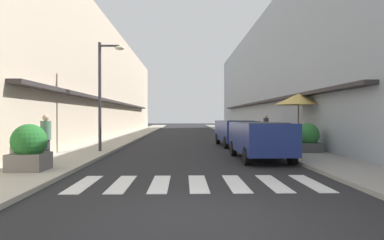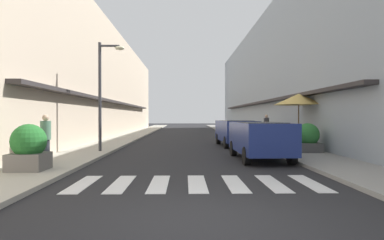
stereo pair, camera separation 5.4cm
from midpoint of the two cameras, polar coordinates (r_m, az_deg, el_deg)
ground_plane at (r=25.73m, az=-0.71°, el=-3.16°), size 112.19×112.19×0.00m
sidewalk_left at (r=26.11m, az=-11.30°, el=-2.99°), size 2.29×71.39×0.12m
sidewalk_right at (r=26.23m, az=9.83°, el=-2.97°), size 2.29×71.39×0.12m
building_row_left at (r=28.54m, az=-18.04°, el=6.10°), size 5.50×47.89×8.88m
building_row_right at (r=28.79m, az=16.42°, el=7.12°), size 5.50×47.89×9.95m
crosswalk at (r=8.43m, az=0.86°, el=-10.91°), size 6.15×2.20×0.01m
parked_car_near at (r=13.05m, az=11.54°, el=-2.78°), size 1.88×4.17×1.47m
parked_car_mid at (r=18.93m, az=7.46°, el=-1.72°), size 1.97×4.39×1.47m
street_lamp at (r=15.63m, az=-15.02°, el=6.02°), size 1.19×0.28×4.94m
cafe_umbrella at (r=17.24m, az=17.81°, el=3.38°), size 2.41×2.41×2.70m
planter_corner at (r=10.80m, az=-26.43°, el=-4.32°), size 1.01×1.01×1.35m
planter_midblock at (r=15.57m, az=19.24°, el=-3.01°), size 1.05×1.05×1.27m
pedestrian_walking_near at (r=12.08m, az=-24.04°, el=-2.82°), size 0.34×0.34×1.64m
pedestrian_walking_far at (r=21.57m, az=12.59°, el=-1.20°), size 0.34×0.34×1.70m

